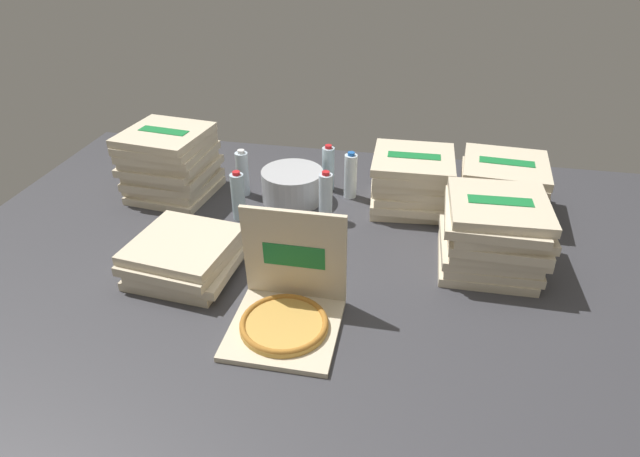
{
  "coord_description": "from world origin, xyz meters",
  "views": [
    {
      "loc": [
        0.34,
        -1.7,
        1.27
      ],
      "look_at": [
        -0.01,
        0.1,
        0.14
      ],
      "focal_mm": 30.49,
      "sensor_mm": 36.0,
      "label": 1
    }
  ],
  "objects_px": {
    "water_bottle_1": "(326,196)",
    "water_bottle_4": "(238,196)",
    "water_bottle_3": "(328,168)",
    "pizza_stack_center_near": "(185,257)",
    "pizza_stack_right_mid": "(502,188)",
    "pizza_stack_left_near": "(413,181)",
    "open_pizza_box": "(287,306)",
    "ice_bucket": "(292,185)",
    "pizza_stack_right_near": "(170,162)",
    "water_bottle_0": "(350,176)",
    "pizza_stack_left_far": "(493,234)",
    "water_bottle_2": "(243,173)"
  },
  "relations": [
    {
      "from": "open_pizza_box",
      "to": "pizza_stack_right_mid",
      "type": "distance_m",
      "value": 1.22
    },
    {
      "from": "pizza_stack_left_far",
      "to": "water_bottle_3",
      "type": "xyz_separation_m",
      "value": [
        -0.75,
        0.53,
        -0.03
      ]
    },
    {
      "from": "water_bottle_0",
      "to": "water_bottle_3",
      "type": "xyz_separation_m",
      "value": [
        -0.12,
        0.06,
        0.0
      ]
    },
    {
      "from": "water_bottle_3",
      "to": "water_bottle_4",
      "type": "bearing_deg",
      "value": -133.17
    },
    {
      "from": "pizza_stack_center_near",
      "to": "water_bottle_4",
      "type": "distance_m",
      "value": 0.45
    },
    {
      "from": "water_bottle_4",
      "to": "ice_bucket",
      "type": "bearing_deg",
      "value": 48.26
    },
    {
      "from": "pizza_stack_right_mid",
      "to": "water_bottle_0",
      "type": "height_order",
      "value": "pizza_stack_right_mid"
    },
    {
      "from": "pizza_stack_right_near",
      "to": "water_bottle_4",
      "type": "relative_size",
      "value": 1.82
    },
    {
      "from": "pizza_stack_right_mid",
      "to": "ice_bucket",
      "type": "bearing_deg",
      "value": -176.18
    },
    {
      "from": "pizza_stack_left_near",
      "to": "open_pizza_box",
      "type": "bearing_deg",
      "value": -111.81
    },
    {
      "from": "open_pizza_box",
      "to": "pizza_stack_right_mid",
      "type": "relative_size",
      "value": 0.92
    },
    {
      "from": "ice_bucket",
      "to": "water_bottle_1",
      "type": "distance_m",
      "value": 0.24
    },
    {
      "from": "pizza_stack_left_far",
      "to": "pizza_stack_right_near",
      "type": "relative_size",
      "value": 0.96
    },
    {
      "from": "pizza_stack_left_far",
      "to": "pizza_stack_center_near",
      "type": "height_order",
      "value": "pizza_stack_left_far"
    },
    {
      "from": "water_bottle_1",
      "to": "water_bottle_4",
      "type": "bearing_deg",
      "value": -168.86
    },
    {
      "from": "pizza_stack_right_near",
      "to": "ice_bucket",
      "type": "distance_m",
      "value": 0.61
    },
    {
      "from": "pizza_stack_left_far",
      "to": "water_bottle_1",
      "type": "relative_size",
      "value": 1.74
    },
    {
      "from": "pizza_stack_left_far",
      "to": "water_bottle_2",
      "type": "xyz_separation_m",
      "value": [
        -1.15,
        0.4,
        -0.03
      ]
    },
    {
      "from": "pizza_stack_center_near",
      "to": "ice_bucket",
      "type": "relative_size",
      "value": 1.44
    },
    {
      "from": "pizza_stack_center_near",
      "to": "pizza_stack_left_near",
      "type": "distance_m",
      "value": 1.11
    },
    {
      "from": "pizza_stack_left_far",
      "to": "pizza_stack_right_mid",
      "type": "height_order",
      "value": "pizza_stack_left_far"
    },
    {
      "from": "open_pizza_box",
      "to": "water_bottle_0",
      "type": "bearing_deg",
      "value": 85.47
    },
    {
      "from": "pizza_stack_center_near",
      "to": "pizza_stack_left_near",
      "type": "relative_size",
      "value": 1.03
    },
    {
      "from": "pizza_stack_right_near",
      "to": "ice_bucket",
      "type": "bearing_deg",
      "value": 4.07
    },
    {
      "from": "pizza_stack_center_near",
      "to": "ice_bucket",
      "type": "xyz_separation_m",
      "value": [
        0.27,
        0.67,
        0.0
      ]
    },
    {
      "from": "pizza_stack_center_near",
      "to": "water_bottle_4",
      "type": "relative_size",
      "value": 1.82
    },
    {
      "from": "open_pizza_box",
      "to": "pizza_stack_right_near",
      "type": "xyz_separation_m",
      "value": [
        -0.79,
        0.83,
        0.09
      ]
    },
    {
      "from": "pizza_stack_center_near",
      "to": "ice_bucket",
      "type": "bearing_deg",
      "value": 68.17
    },
    {
      "from": "pizza_stack_right_mid",
      "to": "water_bottle_4",
      "type": "xyz_separation_m",
      "value": [
        -1.17,
        -0.29,
        -0.01
      ]
    },
    {
      "from": "pizza_stack_center_near",
      "to": "pizza_stack_right_mid",
      "type": "distance_m",
      "value": 1.44
    },
    {
      "from": "pizza_stack_right_near",
      "to": "pizza_stack_right_mid",
      "type": "xyz_separation_m",
      "value": [
        1.57,
        0.11,
        -0.04
      ]
    },
    {
      "from": "water_bottle_0",
      "to": "water_bottle_1",
      "type": "height_order",
      "value": "same"
    },
    {
      "from": "pizza_stack_right_near",
      "to": "pizza_stack_right_mid",
      "type": "height_order",
      "value": "pizza_stack_right_near"
    },
    {
      "from": "pizza_stack_right_near",
      "to": "water_bottle_3",
      "type": "bearing_deg",
      "value": 14.26
    },
    {
      "from": "water_bottle_4",
      "to": "open_pizza_box",
      "type": "bearing_deg",
      "value": -59.26
    },
    {
      "from": "open_pizza_box",
      "to": "ice_bucket",
      "type": "xyz_separation_m",
      "value": [
        -0.19,
        0.88,
        0.0
      ]
    },
    {
      "from": "pizza_stack_right_mid",
      "to": "water_bottle_1",
      "type": "relative_size",
      "value": 1.78
    },
    {
      "from": "pizza_stack_left_far",
      "to": "pizza_stack_center_near",
      "type": "bearing_deg",
      "value": -166.57
    },
    {
      "from": "pizza_stack_left_near",
      "to": "pizza_stack_right_mid",
      "type": "bearing_deg",
      "value": 1.03
    },
    {
      "from": "ice_bucket",
      "to": "water_bottle_4",
      "type": "bearing_deg",
      "value": -131.74
    },
    {
      "from": "water_bottle_1",
      "to": "water_bottle_4",
      "type": "relative_size",
      "value": 1.0
    },
    {
      "from": "pizza_stack_left_near",
      "to": "ice_bucket",
      "type": "bearing_deg",
      "value": -174.2
    },
    {
      "from": "water_bottle_0",
      "to": "water_bottle_4",
      "type": "distance_m",
      "value": 0.56
    },
    {
      "from": "pizza_stack_right_mid",
      "to": "water_bottle_4",
      "type": "height_order",
      "value": "pizza_stack_right_mid"
    },
    {
      "from": "pizza_stack_left_near",
      "to": "pizza_stack_center_near",
      "type": "bearing_deg",
      "value": -139.04
    },
    {
      "from": "pizza_stack_right_near",
      "to": "ice_bucket",
      "type": "height_order",
      "value": "pizza_stack_right_near"
    },
    {
      "from": "pizza_stack_left_near",
      "to": "pizza_stack_right_mid",
      "type": "distance_m",
      "value": 0.4
    },
    {
      "from": "pizza_stack_center_near",
      "to": "pizza_stack_left_near",
      "type": "xyz_separation_m",
      "value": [
        0.83,
        0.72,
        0.05
      ]
    },
    {
      "from": "pizza_stack_left_near",
      "to": "water_bottle_2",
      "type": "distance_m",
      "value": 0.82
    },
    {
      "from": "water_bottle_1",
      "to": "pizza_stack_left_far",
      "type": "bearing_deg",
      "value": -18.93
    }
  ]
}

